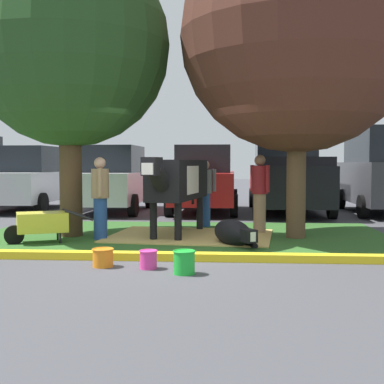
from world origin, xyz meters
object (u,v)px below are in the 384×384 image
person_visitor_far (260,192)px  pickup_truck_black (288,176)px  person_handler (205,192)px  sedan_silver (30,179)px  bucket_green (184,262)px  person_visitor_near (100,196)px  bucket_orange (103,257)px  hatchback_white (113,180)px  shade_tree_left (69,47)px  wheelbarrow (41,223)px  bucket_pink (148,259)px  sedan_red (204,180)px  calf_lying (233,233)px  shade_tree_right (298,35)px  cow_holstein (177,180)px  suv_dark_grey (384,171)px

person_visitor_far → pickup_truck_black: bearing=77.2°
person_handler → sedan_silver: bearing=145.1°
bucket_green → person_visitor_near: bearing=122.7°
person_handler → person_visitor_near: size_ratio=0.97×
bucket_orange → bucket_green: (1.21, -0.40, 0.03)m
sedan_silver → hatchback_white: (2.75, -0.40, 0.00)m
person_visitor_near → pickup_truck_black: pickup_truck_black is taller
shade_tree_left → wheelbarrow: bearing=-107.9°
shade_tree_left → pickup_truck_black: (4.98, 5.63, -2.71)m
hatchback_white → bucket_pink: bearing=-74.0°
person_handler → person_visitor_near: (-1.93, -2.19, 0.03)m
pickup_truck_black → person_handler: bearing=-121.1°
sedan_red → bucket_green: bearing=-89.0°
person_handler → shade_tree_left: bearing=-146.4°
person_visitor_near → bucket_orange: person_visitor_near is taller
calf_lying → shade_tree_left: bearing=163.6°
calf_lying → wheelbarrow: size_ratio=0.83×
shade_tree_left → person_visitor_far: size_ratio=3.50×
bucket_orange → bucket_pink: bearing=-7.3°
calf_lying → pickup_truck_black: 6.87m
person_visitor_near → pickup_truck_black: 7.42m
shade_tree_left → wheelbarrow: size_ratio=3.73×
shade_tree_right → bucket_pink: size_ratio=23.60×
shade_tree_left → sedan_red: bearing=65.7°
shade_tree_right → sedan_silver: 9.98m
bucket_orange → bucket_pink: 0.68m
hatchback_white → cow_holstein: bearing=-64.3°
calf_lying → pickup_truck_black: pickup_truck_black is taller
sedan_red → pickup_truck_black: 2.54m
bucket_orange → bucket_pink: (0.68, -0.09, -0.00)m
cow_holstein → sedan_red: (0.31, 5.25, -0.16)m
sedan_silver → bucket_orange: bearing=-62.8°
person_visitor_far → bucket_orange: size_ratio=5.23×
calf_lying → person_visitor_far: 1.83m
shade_tree_right → bucket_pink: 5.54m
person_visitor_far → suv_dark_grey: bearing=50.5°
shade_tree_right → calf_lying: shade_tree_right is taller
shade_tree_right → shade_tree_left: bearing=-179.3°
person_visitor_far → calf_lying: bearing=-109.3°
calf_lying → bucket_pink: 2.43m
bucket_green → pickup_truck_black: pickup_truck_black is taller
calf_lying → hatchback_white: hatchback_white is taller
cow_holstein → hatchback_white: (-2.49, 5.18, -0.16)m
pickup_truck_black → hatchback_white: bearing=-177.0°
shade_tree_left → sedan_silver: bearing=118.3°
wheelbarrow → sedan_red: bearing=66.6°
person_handler → bucket_orange: 4.94m
suv_dark_grey → sedan_red: bearing=179.9°
person_handler → suv_dark_grey: size_ratio=0.34×
cow_holstein → calf_lying: 1.85m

